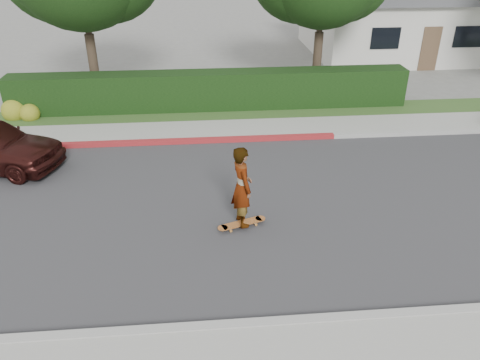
# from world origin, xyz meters

# --- Properties ---
(ground) EXTENTS (120.00, 120.00, 0.00)m
(ground) POSITION_xyz_m (0.00, 0.00, 0.00)
(ground) COLOR slate
(ground) RESTS_ON ground
(road) EXTENTS (60.00, 8.00, 0.01)m
(road) POSITION_xyz_m (0.00, 0.00, 0.01)
(road) COLOR #2D2D30
(road) RESTS_ON ground
(curb_near) EXTENTS (60.00, 0.20, 0.15)m
(curb_near) POSITION_xyz_m (0.00, -4.10, 0.07)
(curb_near) COLOR #9E9E99
(curb_near) RESTS_ON ground
(sidewalk_near) EXTENTS (60.00, 1.60, 0.12)m
(sidewalk_near) POSITION_xyz_m (0.00, -5.00, 0.06)
(sidewalk_near) COLOR gray
(sidewalk_near) RESTS_ON ground
(curb_far) EXTENTS (60.00, 0.20, 0.15)m
(curb_far) POSITION_xyz_m (0.00, 4.10, 0.07)
(curb_far) COLOR #9E9E99
(curb_far) RESTS_ON ground
(curb_red_section) EXTENTS (12.00, 0.21, 0.15)m
(curb_red_section) POSITION_xyz_m (-5.00, 4.10, 0.08)
(curb_red_section) COLOR maroon
(curb_red_section) RESTS_ON ground
(sidewalk_far) EXTENTS (60.00, 1.60, 0.12)m
(sidewalk_far) POSITION_xyz_m (0.00, 5.00, 0.06)
(sidewalk_far) COLOR gray
(sidewalk_far) RESTS_ON ground
(planting_strip) EXTENTS (60.00, 1.60, 0.10)m
(planting_strip) POSITION_xyz_m (0.00, 6.60, 0.05)
(planting_strip) COLOR #2D4C1E
(planting_strip) RESTS_ON ground
(hedge) EXTENTS (15.00, 1.00, 1.50)m
(hedge) POSITION_xyz_m (-3.00, 7.20, 0.75)
(hedge) COLOR black
(hedge) RESTS_ON ground
(flowering_shrub) EXTENTS (1.40, 1.00, 0.90)m
(flowering_shrub) POSITION_xyz_m (-10.01, 6.74, 0.33)
(flowering_shrub) COLOR #2D4C19
(flowering_shrub) RESTS_ON ground
(house) EXTENTS (10.60, 8.60, 4.30)m
(house) POSITION_xyz_m (8.00, 16.00, 2.10)
(house) COLOR beige
(house) RESTS_ON ground
(skateboard) EXTENTS (1.22, 0.62, 0.11)m
(skateboard) POSITION_xyz_m (-2.55, -0.93, 0.11)
(skateboard) COLOR #B87632
(skateboard) RESTS_ON ground
(skateboarder) EXTENTS (0.64, 0.81, 1.95)m
(skateboarder) POSITION_xyz_m (-2.55, -0.93, 1.10)
(skateboarder) COLOR white
(skateboarder) RESTS_ON skateboard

